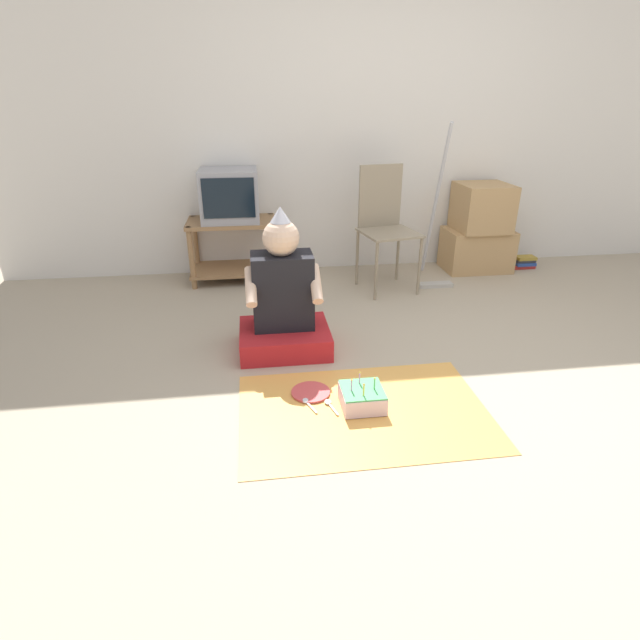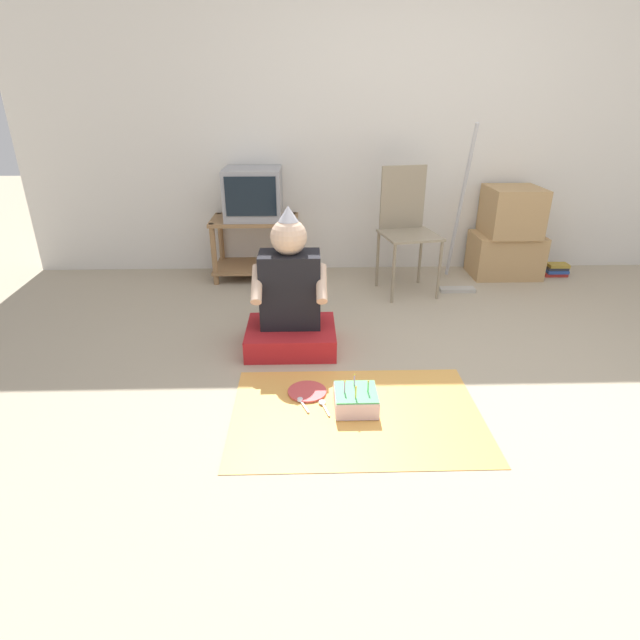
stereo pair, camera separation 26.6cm
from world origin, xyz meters
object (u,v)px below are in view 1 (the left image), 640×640
at_px(tv, 229,195).
at_px(book_pile, 524,262).
at_px(birthday_cake, 362,397).
at_px(folding_chair, 385,220).
at_px(person_seated, 283,303).
at_px(cardboard_box_stack, 479,230).
at_px(dust_mop, 435,239).
at_px(paper_plate, 311,392).

bearing_deg(tv, book_pile, -1.05).
distance_m(tv, birthday_cake, 2.24).
bearing_deg(folding_chair, book_pile, 11.29).
bearing_deg(tv, birthday_cake, -71.87).
xyz_separation_m(folding_chair, birthday_cake, (-0.54, -1.71, -0.49)).
bearing_deg(person_seated, cardboard_box_stack, 35.47).
xyz_separation_m(dust_mop, birthday_cake, (-0.97, -1.72, -0.32)).
distance_m(tv, folding_chair, 1.26).
bearing_deg(cardboard_box_stack, dust_mop, -150.44).
relative_size(book_pile, paper_plate, 0.99).
bearing_deg(birthday_cake, person_seated, 115.52).
bearing_deg(dust_mop, book_pile, 15.42).
xyz_separation_m(folding_chair, book_pile, (1.41, 0.28, -0.50)).
distance_m(folding_chair, birthday_cake, 1.86).
height_order(book_pile, person_seated, person_seated).
bearing_deg(tv, person_seated, -76.15).
height_order(tv, cardboard_box_stack, tv).
xyz_separation_m(tv, book_pile, (2.61, -0.05, -0.66)).
xyz_separation_m(tv, folding_chair, (1.20, -0.33, -0.16)).
relative_size(cardboard_box_stack, paper_plate, 3.68).
relative_size(folding_chair, dust_mop, 0.75).
bearing_deg(birthday_cake, tv, 108.13).
bearing_deg(dust_mop, paper_plate, -127.75).
height_order(tv, dust_mop, dust_mop).
bearing_deg(folding_chair, cardboard_box_stack, 17.68).
distance_m(folding_chair, paper_plate, 1.82).
distance_m(tv, dust_mop, 1.70).
bearing_deg(cardboard_box_stack, paper_plate, -132.84).
bearing_deg(paper_plate, tv, 102.67).
relative_size(tv, dust_mop, 0.36).
bearing_deg(tv, cardboard_box_stack, -0.74).
xyz_separation_m(book_pile, birthday_cake, (-1.94, -1.99, 0.01)).
height_order(tv, book_pile, tv).
bearing_deg(folding_chair, paper_plate, -116.60).
bearing_deg(person_seated, folding_chair, 48.63).
bearing_deg(book_pile, paper_plate, -139.93).
xyz_separation_m(cardboard_box_stack, person_seated, (-1.82, -1.30, -0.07)).
distance_m(cardboard_box_stack, paper_plate, 2.56).
xyz_separation_m(book_pile, paper_plate, (-2.19, -1.84, -0.04)).
distance_m(folding_chair, cardboard_box_stack, 1.01).
xyz_separation_m(dust_mop, book_pile, (0.97, 0.27, -0.33)).
bearing_deg(paper_plate, dust_mop, 52.25).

